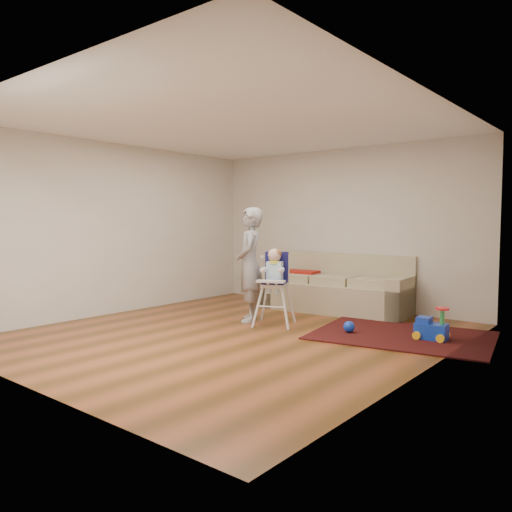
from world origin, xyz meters
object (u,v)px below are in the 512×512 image
Objects in this scene: side_table at (284,292)px; ride_on_toy at (432,323)px; adult at (250,265)px; high_chair at (274,288)px; sofa at (337,283)px; toy_ball at (349,327)px.

side_table is 1.08× the size of ride_on_toy.
high_chair is at bearing 52.98° from adult.
sofa is 5.59× the size of side_table.
sofa reaches higher than ride_on_toy.
toy_ball is at bearing -14.81° from high_chair.
high_chair is at bearing -58.63° from side_table.
high_chair is at bearing -99.68° from sofa.
sofa is at bearing 123.01° from adult.
side_table is (-1.02, -0.07, -0.24)m from sofa.
sofa is 16.53× the size of toy_ball.
sofa is at bearing 125.46° from toy_ball.
high_chair is (-0.12, -1.54, 0.07)m from sofa.
sofa reaches higher than toy_ball.
toy_ball is (1.99, -1.29, -0.13)m from side_table.
ride_on_toy is (2.95, -0.97, 0.00)m from side_table.
sofa is at bearing 147.32° from ride_on_toy.
toy_ball is 1.73m from adult.
high_chair is at bearing -170.86° from ride_on_toy.
high_chair reaches higher than side_table.
toy_ball is at bearing -33.05° from side_table.
high_chair is (-1.09, -0.17, 0.44)m from toy_ball.
side_table is 2.37m from toy_ball.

